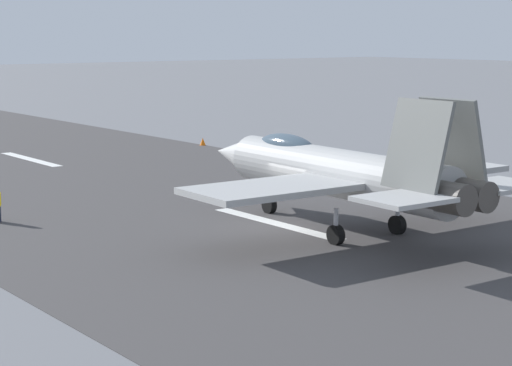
{
  "coord_description": "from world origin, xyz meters",
  "views": [
    {
      "loc": [
        -29.03,
        23.56,
        7.89
      ],
      "look_at": [
        -1.21,
        2.39,
        2.2
      ],
      "focal_mm": 64.6,
      "sensor_mm": 36.0,
      "label": 1
    }
  ],
  "objects": [
    {
      "name": "marker_cone_mid",
      "position": [
        3.22,
        -12.83,
        0.28
      ],
      "size": [
        0.44,
        0.44,
        0.55
      ],
      "primitive_type": "cone",
      "color": "orange",
      "rests_on": "ground"
    },
    {
      "name": "runway_strip",
      "position": [
        -0.02,
        0.0,
        0.01
      ],
      "size": [
        240.0,
        26.0,
        0.02
      ],
      "color": "#3F3D3D",
      "rests_on": "ground"
    },
    {
      "name": "ground_plane",
      "position": [
        0.0,
        0.0,
        0.0
      ],
      "size": [
        400.0,
        400.0,
        0.0
      ],
      "primitive_type": "plane",
      "color": "slate"
    },
    {
      "name": "marker_cone_far",
      "position": [
        25.07,
        -12.83,
        0.28
      ],
      "size": [
        0.44,
        0.44,
        0.55
      ],
      "primitive_type": "cone",
      "color": "orange",
      "rests_on": "ground"
    },
    {
      "name": "fighter_jet",
      "position": [
        -2.08,
        -1.03,
        2.45
      ],
      "size": [
        16.24,
        14.42,
        5.65
      ],
      "color": "#ADADAC",
      "rests_on": "ground"
    }
  ]
}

